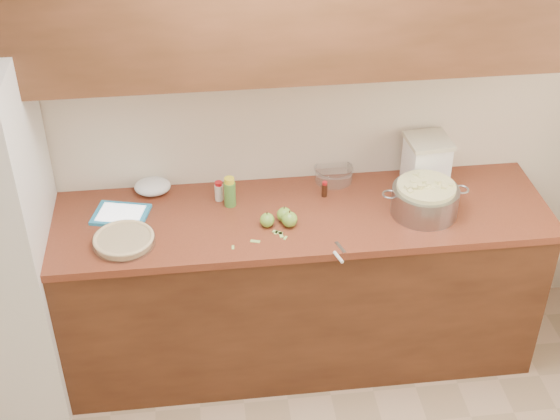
{
  "coord_description": "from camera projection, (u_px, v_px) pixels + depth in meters",
  "views": [
    {
      "loc": [
        -0.37,
        -1.58,
        3.09
      ],
      "look_at": [
        -0.0,
        1.43,
        0.98
      ],
      "focal_mm": 50.0,
      "sensor_mm": 36.0,
      "label": 1
    }
  ],
  "objects": [
    {
      "name": "room_shell",
      "position": [
        338.0,
        391.0,
        2.35
      ],
      "size": [
        3.6,
        3.6,
        3.6
      ],
      "color": "tan",
      "rests_on": "ground"
    },
    {
      "name": "counter_run",
      "position": [
        280.0,
        287.0,
        4.03
      ],
      "size": [
        2.64,
        0.68,
        0.92
      ],
      "color": "#572D18",
      "rests_on": "ground"
    },
    {
      "name": "pie",
      "position": [
        124.0,
        240.0,
        3.56
      ],
      "size": [
        0.29,
        0.29,
        0.05
      ],
      "rotation": [
        0.0,
        0.0,
        -0.43
      ],
      "color": "silver",
      "rests_on": "counter_run"
    },
    {
      "name": "colander",
      "position": [
        425.0,
        199.0,
        3.73
      ],
      "size": [
        0.43,
        0.32,
        0.16
      ],
      "rotation": [
        0.0,
        0.0,
        0.29
      ],
      "color": "gray",
      "rests_on": "counter_run"
    },
    {
      "name": "flour_canister",
      "position": [
        426.0,
        161.0,
        3.92
      ],
      "size": [
        0.22,
        0.22,
        0.26
      ],
      "rotation": [
        0.0,
        0.0,
        0.08
      ],
      "color": "white",
      "rests_on": "counter_run"
    },
    {
      "name": "tablet",
      "position": [
        121.0,
        214.0,
        3.75
      ],
      "size": [
        0.3,
        0.25,
        0.02
      ],
      "rotation": [
        0.0,
        0.0,
        -0.26
      ],
      "color": "#2992C7",
      "rests_on": "counter_run"
    },
    {
      "name": "paring_knife",
      "position": [
        339.0,
        256.0,
        3.49
      ],
      "size": [
        0.06,
        0.16,
        0.02
      ],
      "rotation": [
        0.0,
        0.0,
        0.29
      ],
      "color": "gray",
      "rests_on": "counter_run"
    },
    {
      "name": "lemon_bottle",
      "position": [
        230.0,
        192.0,
        3.79
      ],
      "size": [
        0.06,
        0.06,
        0.16
      ],
      "rotation": [
        0.0,
        0.0,
        0.27
      ],
      "color": "#4C8C38",
      "rests_on": "counter_run"
    },
    {
      "name": "cinnamon_shaker",
      "position": [
        219.0,
        191.0,
        3.84
      ],
      "size": [
        0.04,
        0.04,
        0.1
      ],
      "rotation": [
        0.0,
        0.0,
        -0.18
      ],
      "color": "beige",
      "rests_on": "counter_run"
    },
    {
      "name": "vanilla_bottle",
      "position": [
        325.0,
        189.0,
        3.87
      ],
      "size": [
        0.03,
        0.03,
        0.08
      ],
      "rotation": [
        0.0,
        0.0,
        0.15
      ],
      "color": "black",
      "rests_on": "counter_run"
    },
    {
      "name": "mixing_bowl",
      "position": [
        334.0,
        173.0,
        3.99
      ],
      "size": [
        0.2,
        0.2,
        0.08
      ],
      "rotation": [
        0.0,
        0.0,
        0.42
      ],
      "color": "silver",
      "rests_on": "counter_run"
    },
    {
      "name": "paper_towel",
      "position": [
        153.0,
        186.0,
        3.9
      ],
      "size": [
        0.21,
        0.18,
        0.08
      ],
      "primitive_type": "ellipsoid",
      "rotation": [
        0.0,
        0.0,
        -0.21
      ],
      "color": "white",
      "rests_on": "counter_run"
    },
    {
      "name": "apple_left",
      "position": [
        267.0,
        220.0,
        3.67
      ],
      "size": [
        0.07,
        0.07,
        0.08
      ],
      "color": "#73A435",
      "rests_on": "counter_run"
    },
    {
      "name": "apple_center",
      "position": [
        284.0,
        215.0,
        3.7
      ],
      "size": [
        0.07,
        0.07,
        0.08
      ],
      "color": "#73A435",
      "rests_on": "counter_run"
    },
    {
      "name": "apple_front",
      "position": [
        290.0,
        219.0,
        3.67
      ],
      "size": [
        0.08,
        0.08,
        0.09
      ],
      "color": "#73A435",
      "rests_on": "counter_run"
    },
    {
      "name": "peel_a",
      "position": [
        276.0,
        232.0,
        3.64
      ],
      "size": [
        0.03,
        0.03,
        0.0
      ],
      "primitive_type": "cube",
      "rotation": [
        0.0,
        0.0,
        -2.16
      ],
      "color": "#9EC660",
      "rests_on": "counter_run"
    },
    {
      "name": "peel_b",
      "position": [
        255.0,
        241.0,
        3.59
      ],
      "size": [
        0.05,
        0.03,
        0.0
      ],
      "primitive_type": "cube",
      "rotation": [
        0.0,
        0.0,
        -0.32
      ],
      "color": "#9EC660",
      "rests_on": "counter_run"
    },
    {
      "name": "peel_c",
      "position": [
        233.0,
        247.0,
        3.55
      ],
      "size": [
        0.01,
        0.03,
        0.0
      ],
      "primitive_type": "cube",
      "rotation": [
        0.0,
        0.0,
        -1.66
      ],
      "color": "#9EC660",
      "rests_on": "counter_run"
    },
    {
      "name": "peel_d",
      "position": [
        278.0,
        232.0,
        3.64
      ],
      "size": [
        0.05,
        0.04,
        0.0
      ],
      "primitive_type": "cube",
      "rotation": [
        0.0,
        0.0,
        -0.54
      ],
      "color": "#9EC660",
      "rests_on": "counter_run"
    },
    {
      "name": "peel_e",
      "position": [
        285.0,
        238.0,
        3.61
      ],
      "size": [
        0.02,
        0.03,
        0.0
      ],
      "primitive_type": "cube",
      "rotation": [
        0.0,
        0.0,
        1.05
      ],
      "color": "#9EC660",
      "rests_on": "counter_run"
    },
    {
      "name": "peel_f",
      "position": [
        281.0,
        235.0,
        3.63
      ],
      "size": [
        0.02,
        0.05,
        0.0
      ],
      "primitive_type": "cube",
      "rotation": [
        0.0,
        0.0,
        -1.48
      ],
      "color": "#9EC660",
      "rests_on": "counter_run"
    }
  ]
}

